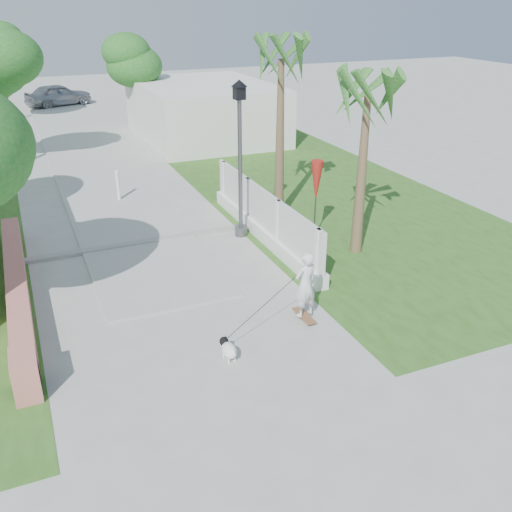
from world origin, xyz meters
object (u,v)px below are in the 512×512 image
dog (228,349)px  parked_car (58,95)px  patio_umbrella (316,182)px  bollard (118,185)px  skateboarder (273,302)px  street_lamp (240,155)px

dog → parked_car: bearing=83.1°
patio_umbrella → dog: 6.65m
bollard → parked_car: bearing=89.8°
bollard → parked_car: 19.94m
skateboarder → parked_car: size_ratio=0.58×
patio_umbrella → dog: bearing=-133.4°
patio_umbrella → parked_car: bearing=100.1°
patio_umbrella → parked_car: (-4.54, 25.44, -1.00)m
skateboarder → parked_car: skateboarder is taller
street_lamp → skateboarder: size_ratio=1.88×
patio_umbrella → dog: size_ratio=3.78×
bollard → parked_car: size_ratio=0.27×
dog → parked_car: 30.15m
dog → street_lamp: bearing=58.9°
patio_umbrella → parked_car: patio_umbrella is taller
street_lamp → patio_umbrella: 2.27m
bollard → skateboarder: bearing=-82.0°
street_lamp → patio_umbrella: bearing=-27.8°
skateboarder → parked_car: bearing=-99.7°
bollard → dog: 10.22m
bollard → skateboarder: 9.75m
bollard → patio_umbrella: (4.60, -5.50, 1.10)m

